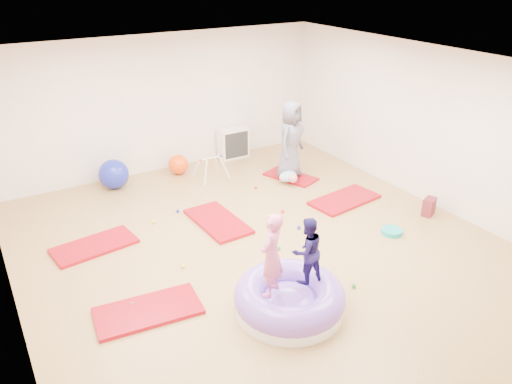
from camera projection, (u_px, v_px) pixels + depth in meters
room at (267, 168)px, 7.11m from camera, size 7.01×8.01×2.81m
gym_mat_front_left at (148, 311)px, 6.38m from camera, size 1.39×0.81×0.06m
gym_mat_mid_left at (94, 246)px, 7.81m from camera, size 1.33×0.79×0.05m
gym_mat_center_back at (218, 221)px, 8.53m from camera, size 0.72×1.36×0.06m
gym_mat_right at (344, 200)px, 9.29m from camera, size 1.39×0.82×0.06m
gym_mat_rear_right at (291, 177)px, 10.28m from camera, size 0.87×1.18×0.04m
inflatable_cushion at (289, 299)px, 6.36m from camera, size 1.43×1.43×0.45m
child_pink at (272, 252)px, 5.91m from camera, size 0.48×0.44×1.10m
child_navy at (307, 247)px, 6.19m from camera, size 0.44×0.35×0.90m
adult_caregiver at (291, 140)px, 9.93m from camera, size 0.91×0.81×1.57m
infant at (289, 177)px, 9.93m from camera, size 0.38×0.39×0.23m
ball_pit_balls at (237, 242)px, 7.90m from camera, size 3.32×3.52×0.06m
exercise_ball_blue at (114, 174)px, 9.71m from camera, size 0.59×0.59×0.59m
exercise_ball_orange at (178, 164)px, 10.39m from camera, size 0.42×0.42×0.42m
infant_play_gym at (211, 165)px, 10.09m from camera, size 0.62×0.58×0.47m
cube_shelf at (233, 143)px, 11.20m from camera, size 0.67×0.33×0.67m
balance_disc at (392, 231)px, 8.20m from camera, size 0.35×0.35×0.08m
backpack at (429, 207)px, 8.74m from camera, size 0.32×0.26×0.31m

